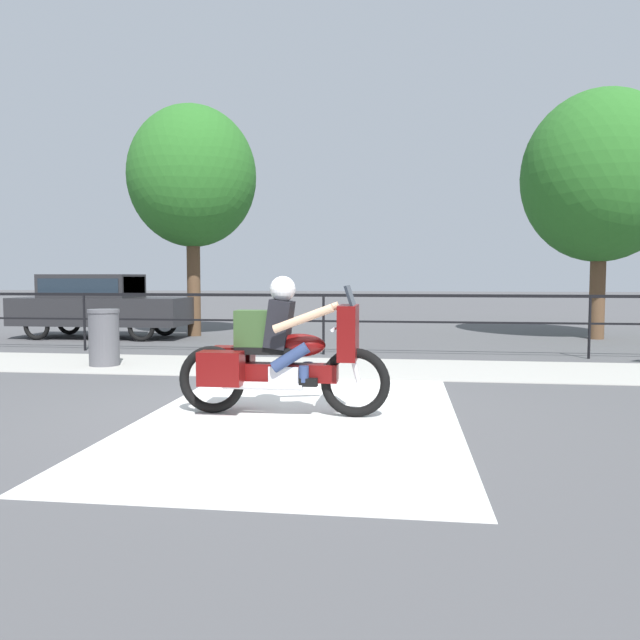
# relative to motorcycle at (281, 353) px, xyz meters

# --- Properties ---
(ground_plane) EXTENTS (120.00, 120.00, 0.00)m
(ground_plane) POSITION_rel_motorcycle_xyz_m (-0.21, 0.31, -0.71)
(ground_plane) COLOR #4C4C4F
(sidewalk_band) EXTENTS (44.00, 2.40, 0.01)m
(sidewalk_band) POSITION_rel_motorcycle_xyz_m (-0.21, 3.71, -0.70)
(sidewalk_band) COLOR #A8A59E
(sidewalk_band) RESTS_ON ground
(crosswalk_band) EXTENTS (3.45, 6.00, 0.01)m
(crosswalk_band) POSITION_rel_motorcycle_xyz_m (0.24, 0.11, -0.70)
(crosswalk_band) COLOR silver
(crosswalk_band) RESTS_ON ground
(fence_railing) EXTENTS (36.00, 0.05, 1.22)m
(fence_railing) POSITION_rel_motorcycle_xyz_m (-0.21, 5.53, 0.25)
(fence_railing) COLOR black
(fence_railing) RESTS_ON ground
(motorcycle) EXTENTS (2.42, 0.76, 1.57)m
(motorcycle) POSITION_rel_motorcycle_xyz_m (0.00, 0.00, 0.00)
(motorcycle) COLOR black
(motorcycle) RESTS_ON ground
(parked_car) EXTENTS (4.36, 1.63, 1.62)m
(parked_car) POSITION_rel_motorcycle_xyz_m (-6.32, 8.15, 0.21)
(parked_car) COLOR #232326
(parked_car) RESTS_ON ground
(trash_bin) EXTENTS (0.54, 0.54, 0.99)m
(trash_bin) POSITION_rel_motorcycle_xyz_m (-3.82, 3.42, -0.21)
(trash_bin) COLOR #515156
(trash_bin) RESTS_ON ground
(tree_behind_sign) EXTENTS (3.84, 3.84, 6.15)m
(tree_behind_sign) POSITION_rel_motorcycle_xyz_m (6.19, 9.53, 3.32)
(tree_behind_sign) COLOR brown
(tree_behind_sign) RESTS_ON ground
(tree_behind_car) EXTENTS (3.32, 3.32, 5.99)m
(tree_behind_car) POSITION_rel_motorcycle_xyz_m (-4.10, 9.01, 3.44)
(tree_behind_car) COLOR brown
(tree_behind_car) RESTS_ON ground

